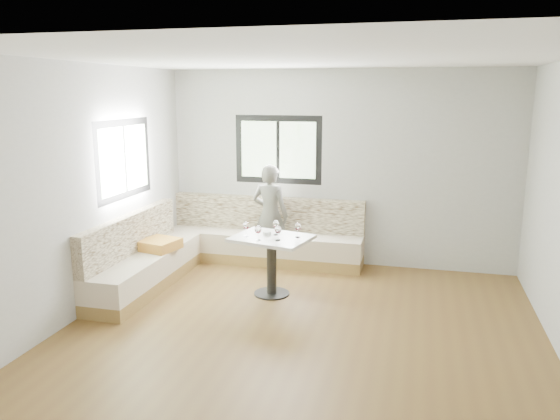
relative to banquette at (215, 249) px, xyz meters
name	(u,v)px	position (x,y,z in m)	size (l,w,h in m)	color
room	(296,199)	(1.51, -1.55, 1.08)	(5.01, 5.01, 2.81)	brown
banquette	(215,249)	(0.00, 0.00, 0.00)	(2.90, 2.80, 0.95)	olive
table	(272,251)	(1.00, -0.64, 0.23)	(1.04, 0.89, 0.74)	black
person	(270,215)	(0.66, 0.52, 0.41)	(0.54, 0.35, 1.48)	#585850
olive_ramekin	(267,233)	(0.92, -0.57, 0.43)	(0.11, 0.11, 0.04)	white
wine_glass_a	(246,226)	(0.69, -0.70, 0.54)	(0.08, 0.08, 0.19)	white
wine_glass_b	(258,230)	(0.89, -0.85, 0.54)	(0.08, 0.08, 0.19)	white
wine_glass_c	(278,230)	(1.12, -0.79, 0.54)	(0.08, 0.08, 0.19)	white
wine_glass_d	(276,225)	(1.03, -0.55, 0.54)	(0.08, 0.08, 0.19)	white
wine_glass_e	(298,227)	(1.32, -0.59, 0.54)	(0.08, 0.08, 0.19)	white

